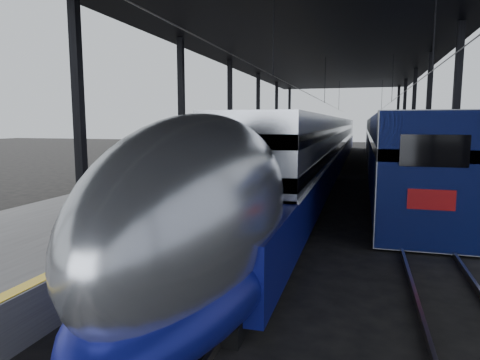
% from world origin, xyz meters
% --- Properties ---
extents(ground, '(160.00, 160.00, 0.00)m').
position_xyz_m(ground, '(0.00, 0.00, 0.00)').
color(ground, black).
rests_on(ground, ground).
extents(platform, '(6.00, 80.00, 1.00)m').
position_xyz_m(platform, '(-3.50, 20.00, 0.50)').
color(platform, '#4C4C4F').
rests_on(platform, ground).
extents(yellow_strip, '(0.30, 80.00, 0.01)m').
position_xyz_m(yellow_strip, '(-0.70, 20.00, 1.00)').
color(yellow_strip, gold).
rests_on(yellow_strip, platform).
extents(rails, '(6.52, 80.00, 0.16)m').
position_xyz_m(rails, '(4.50, 20.00, 0.08)').
color(rails, slate).
rests_on(rails, ground).
extents(canopy, '(18.00, 75.00, 9.47)m').
position_xyz_m(canopy, '(1.90, 20.00, 9.12)').
color(canopy, black).
rests_on(canopy, ground).
extents(tgv_train, '(2.96, 65.20, 4.25)m').
position_xyz_m(tgv_train, '(2.00, 25.78, 1.99)').
color(tgv_train, '#A9ABB0').
rests_on(tgv_train, ground).
extents(second_train, '(3.11, 56.05, 4.29)m').
position_xyz_m(second_train, '(7.00, 30.97, 2.17)').
color(second_train, navy).
rests_on(second_train, ground).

